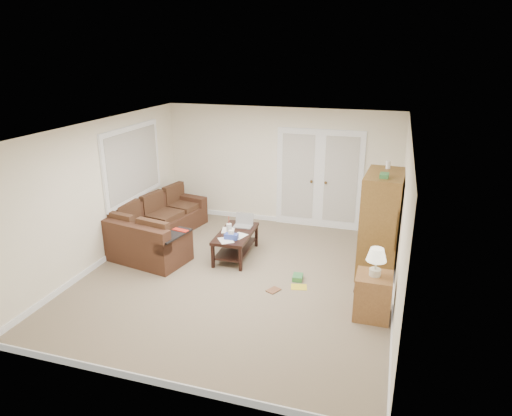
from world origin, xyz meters
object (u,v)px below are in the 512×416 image
(sectional_sofa, at_px, (154,230))
(tv_armoire, at_px, (381,224))
(coffee_table, at_px, (236,243))
(side_cabinet, at_px, (373,292))

(sectional_sofa, distance_m, tv_armoire, 4.25)
(coffee_table, height_order, side_cabinet, side_cabinet)
(tv_armoire, bearing_deg, sectional_sofa, -175.11)
(sectional_sofa, xyz_separation_m, side_cabinet, (4.21, -1.36, 0.08))
(sectional_sofa, distance_m, side_cabinet, 4.43)
(tv_armoire, xyz_separation_m, side_cabinet, (0.00, -1.46, -0.50))
(sectional_sofa, height_order, coffee_table, coffee_table)
(coffee_table, height_order, tv_armoire, tv_armoire)
(tv_armoire, bearing_deg, coffee_table, -173.66)
(tv_armoire, height_order, side_cabinet, tv_armoire)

